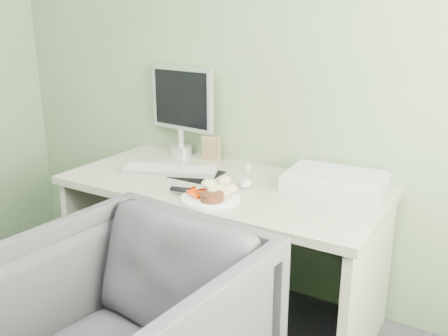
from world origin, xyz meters
The scene contains 14 objects.
wall_back centered at (0.00, 2.00, 1.35)m, with size 3.50×3.50×0.00m, color gray.
desk centered at (0.00, 1.62, 0.55)m, with size 1.60×0.75×0.73m.
plate centered at (0.08, 1.39, 0.74)m, with size 0.27×0.27×0.01m, color white.
steak centered at (0.11, 1.36, 0.76)m, with size 0.11×0.11×0.03m, color black.
potato_pile centered at (0.10, 1.46, 0.78)m, with size 0.13×0.09×0.07m, color #A38F4F.
carrot_heap centered at (0.02, 1.37, 0.77)m, with size 0.07×0.06×0.05m, color #FF3F05.
steak_knife centered at (-0.03, 1.38, 0.76)m, with size 0.26×0.09×0.02m.
mousepad centered at (-0.19, 1.66, 0.73)m, with size 0.26×0.23×0.00m, color black.
keyboard centered at (-0.31, 1.61, 0.75)m, with size 0.48×0.14×0.02m, color white.
computer_mouse centered at (0.13, 1.63, 0.75)m, with size 0.06×0.10×0.04m, color white.
photo_frame centered at (-0.25, 1.93, 0.80)m, with size 0.11×0.01×0.14m, color #9E7D49.
eyedrop_bottle centered at (0.04, 1.83, 0.76)m, with size 0.02×0.02×0.07m.
scanner centered at (0.52, 1.82, 0.77)m, with size 0.46×0.31×0.07m, color silver.
monitor centered at (-0.46, 1.94, 1.02)m, with size 0.43×0.13×0.52m.
Camera 1 is at (1.22, -0.37, 1.54)m, focal length 40.00 mm.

